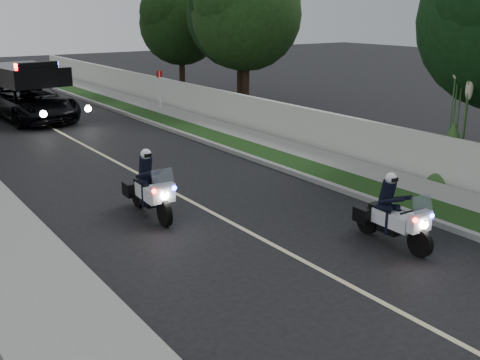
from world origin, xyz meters
name	(u,v)px	position (x,y,z in m)	size (l,w,h in m)	color
ground	(294,256)	(0.00, 0.00, 0.00)	(120.00, 120.00, 0.00)	black
curb_right	(212,144)	(4.10, 10.00, 0.07)	(0.20, 60.00, 0.15)	gray
grass_verge	(227,142)	(4.80, 10.00, 0.08)	(1.20, 60.00, 0.16)	#193814
sidewalk_right	(253,138)	(6.10, 10.00, 0.08)	(1.40, 60.00, 0.16)	gray
property_wall	(273,119)	(7.10, 10.00, 0.75)	(0.22, 60.00, 1.50)	beige
lane_marking	(114,161)	(0.00, 10.00, 0.00)	(0.12, 50.00, 0.01)	#BFB78C
police_moto_left	(151,216)	(-1.43, 4.10, 0.00)	(0.72, 2.07, 1.76)	white
police_moto_right	(391,244)	(2.26, -0.72, 0.00)	(0.69, 1.96, 1.67)	white
police_suv	(33,120)	(-0.18, 19.51, 0.00)	(2.90, 6.26, 3.04)	black
sign_post	(161,112)	(6.00, 18.13, 0.00)	(0.34, 0.34, 2.18)	red
pampas_far	(448,181)	(7.60, 1.67, 0.00)	(1.50, 1.50, 4.28)	#BAB08F
tree_right_c	(240,107)	(10.27, 17.03, 0.00)	(5.66, 5.66, 9.44)	black
tree_right_d	(246,109)	(10.08, 16.21, 0.00)	(5.67, 5.67, 9.45)	#1F4416
tree_right_e	(183,94)	(10.07, 23.09, 0.00)	(5.03, 5.03, 8.38)	#173410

